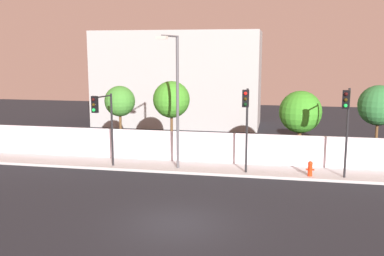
% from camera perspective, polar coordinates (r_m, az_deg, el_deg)
% --- Properties ---
extents(ground_plane, '(80.00, 80.00, 0.00)m').
position_cam_1_polar(ground_plane, '(17.79, -2.02, -12.30)').
color(ground_plane, black).
extents(sidewalk, '(36.00, 2.40, 0.15)m').
position_cam_1_polar(sidewalk, '(25.41, 2.16, -5.26)').
color(sidewalk, '#ACACAC').
rests_on(sidewalk, ground).
extents(perimeter_wall, '(36.00, 0.18, 1.80)m').
position_cam_1_polar(perimeter_wall, '(26.42, 2.60, -2.50)').
color(perimeter_wall, silver).
rests_on(perimeter_wall, sidewalk).
extents(traffic_light_left, '(0.59, 1.59, 4.72)m').
position_cam_1_polar(traffic_light_left, '(23.33, 19.36, 1.66)').
color(traffic_light_left, black).
rests_on(traffic_light_left, sidewalk).
extents(traffic_light_center, '(0.58, 1.79, 4.20)m').
position_cam_1_polar(traffic_light_center, '(24.86, -11.51, 1.70)').
color(traffic_light_center, black).
rests_on(traffic_light_center, sidewalk).
extents(traffic_light_right, '(0.35, 1.12, 4.62)m').
position_cam_1_polar(traffic_light_right, '(23.39, 7.02, 1.94)').
color(traffic_light_right, black).
rests_on(traffic_light_right, sidewalk).
extents(street_lamp_curbside, '(0.81, 1.97, 7.41)m').
position_cam_1_polar(street_lamp_curbside, '(24.29, -2.14, 4.63)').
color(street_lamp_curbside, '#4C4C51').
rests_on(street_lamp_curbside, sidewalk).
extents(fire_hydrant, '(0.44, 0.26, 0.82)m').
position_cam_1_polar(fire_hydrant, '(24.35, 15.04, -5.03)').
color(fire_hydrant, red).
rests_on(fire_hydrant, sidewalk).
extents(roadside_tree_leftmost, '(1.99, 1.99, 4.52)m').
position_cam_1_polar(roadside_tree_leftmost, '(29.02, -9.32, 3.41)').
color(roadside_tree_leftmost, brown).
rests_on(roadside_tree_leftmost, ground).
extents(roadside_tree_midleft, '(2.34, 2.34, 4.88)m').
position_cam_1_polar(roadside_tree_midleft, '(27.99, -2.68, 3.68)').
color(roadside_tree_midleft, brown).
rests_on(roadside_tree_midleft, ground).
extents(roadside_tree_midright, '(2.55, 2.55, 4.39)m').
position_cam_1_polar(roadside_tree_midright, '(27.31, 13.85, 2.01)').
color(roadside_tree_midright, brown).
rests_on(roadside_tree_midright, ground).
extents(roadside_tree_rightmost, '(2.36, 2.36, 4.80)m').
position_cam_1_polar(roadside_tree_rightmost, '(27.83, 22.99, 2.69)').
color(roadside_tree_rightmost, brown).
rests_on(roadside_tree_rightmost, ground).
extents(low_building_distant, '(14.87, 6.00, 8.48)m').
position_cam_1_polar(low_building_distant, '(40.61, -1.82, 6.41)').
color(low_building_distant, '#9C9C9C').
rests_on(low_building_distant, ground).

